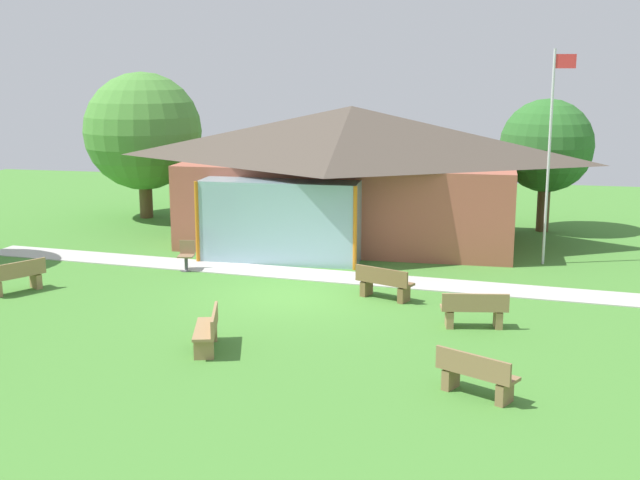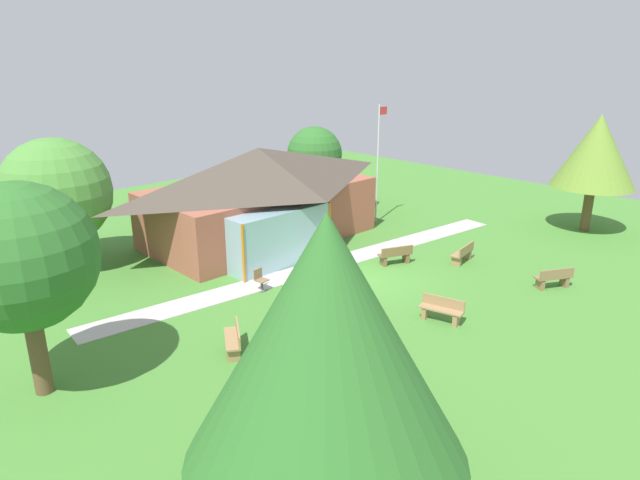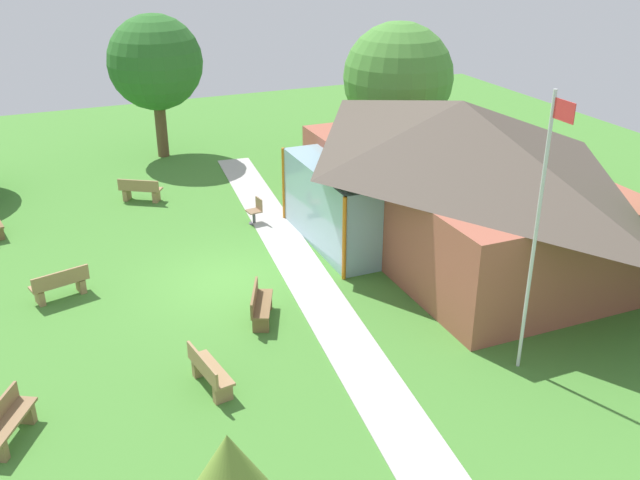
{
  "view_description": "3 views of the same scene",
  "coord_description": "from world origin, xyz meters",
  "px_view_note": "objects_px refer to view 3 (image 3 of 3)",
  "views": [
    {
      "loc": [
        4.82,
        -20.06,
        5.89
      ],
      "look_at": [
        0.36,
        1.57,
        1.16
      ],
      "focal_mm": 46.57,
      "sensor_mm": 36.0,
      "label": 1
    },
    {
      "loc": [
        -15.83,
        -14.0,
        8.79
      ],
      "look_at": [
        -0.49,
        1.99,
        1.32
      ],
      "focal_mm": 31.38,
      "sensor_mm": 36.0,
      "label": 2
    },
    {
      "loc": [
        17.2,
        -4.49,
        9.27
      ],
      "look_at": [
        0.54,
        2.53,
        1.05
      ],
      "focal_mm": 40.03,
      "sensor_mm": 36.0,
      "label": 3
    }
  ],
  "objects_px": {
    "bench_mid_left": "(140,190)",
    "tree_west_hedge": "(155,63)",
    "flagpole": "(538,227)",
    "tree_behind_pavilion_left": "(398,78)",
    "bench_rear_near_path": "(260,306)",
    "patio_chair_west": "(256,211)",
    "bench_mid_right": "(209,372)",
    "bench_front_right": "(7,423)",
    "pavilion": "(451,173)",
    "bench_front_center": "(60,285)"
  },
  "relations": [
    {
      "from": "flagpole",
      "to": "bench_front_right",
      "type": "xyz_separation_m",
      "value": [
        -1.79,
        -10.66,
        -3.04
      ]
    },
    {
      "from": "patio_chair_west",
      "to": "bench_mid_left",
      "type": "bearing_deg",
      "value": 34.03
    },
    {
      "from": "bench_rear_near_path",
      "to": "pavilion",
      "type": "bearing_deg",
      "value": 130.29
    },
    {
      "from": "bench_mid_right",
      "to": "bench_front_right",
      "type": "xyz_separation_m",
      "value": [
        0.12,
        -4.01,
        0.0
      ]
    },
    {
      "from": "bench_mid_left",
      "to": "bench_front_right",
      "type": "bearing_deg",
      "value": -79.2
    },
    {
      "from": "bench_front_right",
      "to": "tree_west_hedge",
      "type": "bearing_deg",
      "value": -172.08
    },
    {
      "from": "flagpole",
      "to": "tree_west_hedge",
      "type": "height_order",
      "value": "flagpole"
    },
    {
      "from": "bench_mid_right",
      "to": "bench_mid_left",
      "type": "bearing_deg",
      "value": 167.76
    },
    {
      "from": "bench_mid_left",
      "to": "patio_chair_west",
      "type": "relative_size",
      "value": 1.75
    },
    {
      "from": "bench_mid_right",
      "to": "bench_front_center",
      "type": "height_order",
      "value": "same"
    },
    {
      "from": "bench_mid_left",
      "to": "tree_behind_pavilion_left",
      "type": "height_order",
      "value": "tree_behind_pavilion_left"
    },
    {
      "from": "patio_chair_west",
      "to": "tree_west_hedge",
      "type": "relative_size",
      "value": 0.15
    },
    {
      "from": "flagpole",
      "to": "tree_behind_pavilion_left",
      "type": "distance_m",
      "value": 15.44
    },
    {
      "from": "bench_rear_near_path",
      "to": "tree_west_hedge",
      "type": "distance_m",
      "value": 14.89
    },
    {
      "from": "pavilion",
      "to": "flagpole",
      "type": "height_order",
      "value": "flagpole"
    },
    {
      "from": "pavilion",
      "to": "tree_behind_pavilion_left",
      "type": "distance_m",
      "value": 8.89
    },
    {
      "from": "pavilion",
      "to": "bench_front_center",
      "type": "bearing_deg",
      "value": -95.23
    },
    {
      "from": "bench_front_center",
      "to": "bench_rear_near_path",
      "type": "distance_m",
      "value": 5.49
    },
    {
      "from": "pavilion",
      "to": "bench_mid_left",
      "type": "distance_m",
      "value": 11.09
    },
    {
      "from": "flagpole",
      "to": "patio_chair_west",
      "type": "height_order",
      "value": "flagpole"
    },
    {
      "from": "bench_front_right",
      "to": "tree_behind_pavilion_left",
      "type": "distance_m",
      "value": 20.3
    },
    {
      "from": "bench_front_right",
      "to": "tree_west_hedge",
      "type": "distance_m",
      "value": 18.41
    },
    {
      "from": "bench_front_right",
      "to": "bench_mid_left",
      "type": "distance_m",
      "value": 12.77
    },
    {
      "from": "flagpole",
      "to": "bench_mid_right",
      "type": "xyz_separation_m",
      "value": [
        -1.91,
        -6.64,
        -3.04
      ]
    },
    {
      "from": "bench_front_center",
      "to": "bench_rear_near_path",
      "type": "height_order",
      "value": "same"
    },
    {
      "from": "bench_rear_near_path",
      "to": "tree_west_hedge",
      "type": "relative_size",
      "value": 0.27
    },
    {
      "from": "flagpole",
      "to": "bench_rear_near_path",
      "type": "distance_m",
      "value": 7.02
    },
    {
      "from": "pavilion",
      "to": "bench_mid_right",
      "type": "relative_size",
      "value": 7.49
    },
    {
      "from": "flagpole",
      "to": "patio_chair_west",
      "type": "xyz_separation_m",
      "value": [
        -10.19,
        -2.89,
        -3.02
      ]
    },
    {
      "from": "bench_front_right",
      "to": "bench_mid_left",
      "type": "bearing_deg",
      "value": -172.42
    },
    {
      "from": "tree_behind_pavilion_left",
      "to": "tree_west_hedge",
      "type": "relative_size",
      "value": 0.95
    },
    {
      "from": "flagpole",
      "to": "patio_chair_west",
      "type": "bearing_deg",
      "value": -164.17
    },
    {
      "from": "flagpole",
      "to": "bench_front_center",
      "type": "xyz_separation_m",
      "value": [
        -7.33,
        -9.25,
        -3.04
      ]
    },
    {
      "from": "bench_mid_right",
      "to": "tree_behind_pavilion_left",
      "type": "xyz_separation_m",
      "value": [
        -12.79,
        11.38,
        2.92
      ]
    },
    {
      "from": "pavilion",
      "to": "bench_front_center",
      "type": "height_order",
      "value": "pavilion"
    },
    {
      "from": "pavilion",
      "to": "bench_front_right",
      "type": "height_order",
      "value": "pavilion"
    },
    {
      "from": "bench_mid_left",
      "to": "tree_west_hedge",
      "type": "relative_size",
      "value": 0.26
    },
    {
      "from": "tree_behind_pavilion_left",
      "to": "tree_west_hedge",
      "type": "xyz_separation_m",
      "value": [
        -3.98,
        -8.95,
        0.57
      ]
    },
    {
      "from": "tree_west_hedge",
      "to": "bench_rear_near_path",
      "type": "bearing_deg",
      "value": -2.04
    },
    {
      "from": "bench_mid_right",
      "to": "patio_chair_west",
      "type": "distance_m",
      "value": 9.09
    },
    {
      "from": "bench_rear_near_path",
      "to": "patio_chair_west",
      "type": "height_order",
      "value": "patio_chair_west"
    },
    {
      "from": "patio_chair_west",
      "to": "tree_west_hedge",
      "type": "height_order",
      "value": "tree_west_hedge"
    },
    {
      "from": "flagpole",
      "to": "bench_mid_right",
      "type": "height_order",
      "value": "flagpole"
    },
    {
      "from": "bench_front_center",
      "to": "tree_west_hedge",
      "type": "xyz_separation_m",
      "value": [
        -11.35,
        5.04,
        3.5
      ]
    },
    {
      "from": "bench_front_right",
      "to": "tree_behind_pavilion_left",
      "type": "relative_size",
      "value": 0.27
    },
    {
      "from": "bench_mid_right",
      "to": "bench_rear_near_path",
      "type": "relative_size",
      "value": 1.0
    },
    {
      "from": "bench_front_center",
      "to": "patio_chair_west",
      "type": "height_order",
      "value": "patio_chair_west"
    },
    {
      "from": "bench_mid_right",
      "to": "bench_front_right",
      "type": "bearing_deg",
      "value": -97.53
    },
    {
      "from": "patio_chair_west",
      "to": "flagpole",
      "type": "bearing_deg",
      "value": -172.08
    },
    {
      "from": "bench_mid_right",
      "to": "bench_front_center",
      "type": "bearing_deg",
      "value": -163.58
    }
  ]
}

